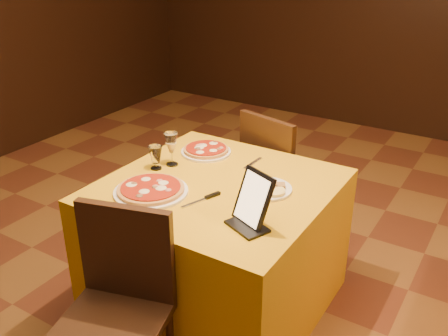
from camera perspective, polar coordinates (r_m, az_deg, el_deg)
The scene contains 13 objects.
floor at distance 2.76m, azimuth -0.28°, elevation -18.38°, with size 6.00×7.00×0.01m, color #5E2D19.
main_table at distance 2.72m, azimuth -0.68°, elevation -8.91°, with size 1.10×1.10×0.75m, color #D19A0D.
chair_main_near at distance 2.17m, azimuth -12.87°, elevation -17.16°, with size 0.43×0.43×0.91m, color black, non-canonical shape.
chair_main_far at distance 3.30m, azimuth 6.89°, elevation -1.00°, with size 0.42×0.42×0.91m, color black, non-canonical shape.
pizza_near at distance 2.46m, azimuth -8.36°, elevation -2.52°, with size 0.37×0.37×0.03m.
pizza_far at distance 2.89m, azimuth -2.07°, elevation 2.00°, with size 0.29×0.29×0.03m.
cutlet_dish at distance 2.47m, azimuth 4.88°, elevation -2.26°, with size 0.25×0.25×0.03m.
wine_glass at distance 2.72m, azimuth -6.03°, elevation 2.19°, with size 0.07×0.07×0.19m, color #FFE390, non-canonical shape.
water_glass at distance 2.69m, azimuth -7.81°, elevation 1.18°, with size 0.07×0.07×0.13m, color silver, non-canonical shape.
tablet at distance 2.15m, azimuth 3.37°, elevation -3.50°, with size 0.18×0.02×0.24m, color black.
knife at distance 2.37m, azimuth -2.96°, elevation -3.84°, with size 0.19×0.02×0.01m, color silver.
fork_near at distance 2.60m, azimuth -10.58°, elevation -1.49°, with size 0.18×0.02×0.01m, color #B8B7BF.
fork_far at distance 2.76m, azimuth 3.31°, elevation 0.55°, with size 0.18×0.02×0.01m, color #B5B5BC.
Camera 1 is at (1.07, -1.70, 1.89)m, focal length 40.00 mm.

